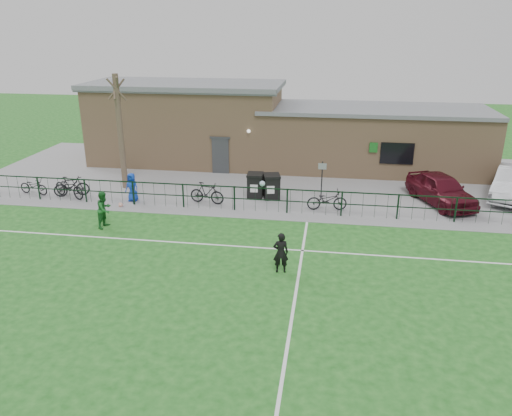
# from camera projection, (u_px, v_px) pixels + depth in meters

# --- Properties ---
(ground) EXTENTS (90.00, 90.00, 0.00)m
(ground) POSITION_uv_depth(u_px,v_px,m) (232.00, 299.00, 16.10)
(ground) COLOR #195619
(ground) RESTS_ON ground
(paving_strip) EXTENTS (34.00, 13.00, 0.02)m
(paving_strip) POSITION_uv_depth(u_px,v_px,m) (279.00, 178.00, 28.60)
(paving_strip) COLOR gray
(paving_strip) RESTS_ON ground
(pitch_line_touch) EXTENTS (28.00, 0.10, 0.01)m
(pitch_line_touch) POSITION_uv_depth(u_px,v_px,m) (265.00, 213.00, 23.32)
(pitch_line_touch) COLOR white
(pitch_line_touch) RESTS_ON ground
(pitch_line_mid) EXTENTS (28.00, 0.10, 0.01)m
(pitch_line_mid) POSITION_uv_depth(u_px,v_px,m) (252.00, 247.00, 19.80)
(pitch_line_mid) COLOR white
(pitch_line_mid) RESTS_ON ground
(pitch_line_perp) EXTENTS (0.10, 16.00, 0.01)m
(pitch_line_perp) POSITION_uv_depth(u_px,v_px,m) (294.00, 304.00, 15.81)
(pitch_line_perp) COLOR white
(pitch_line_perp) RESTS_ON ground
(perimeter_fence) EXTENTS (28.00, 0.10, 1.20)m
(perimeter_fence) POSITION_uv_depth(u_px,v_px,m) (266.00, 200.00, 23.30)
(perimeter_fence) COLOR black
(perimeter_fence) RESTS_ON ground
(bare_tree) EXTENTS (0.30, 0.30, 6.00)m
(bare_tree) POSITION_uv_depth(u_px,v_px,m) (120.00, 133.00, 25.93)
(bare_tree) COLOR #4E3D2F
(bare_tree) RESTS_ON ground
(wheelie_bin_left) EXTENTS (0.79, 0.89, 1.14)m
(wheelie_bin_left) POSITION_uv_depth(u_px,v_px,m) (255.00, 186.00, 25.35)
(wheelie_bin_left) COLOR black
(wheelie_bin_left) RESTS_ON paving_strip
(wheelie_bin_right) EXTENTS (0.95, 1.03, 1.16)m
(wheelie_bin_right) POSITION_uv_depth(u_px,v_px,m) (272.00, 187.00, 25.13)
(wheelie_bin_right) COLOR black
(wheelie_bin_right) RESTS_ON paving_strip
(sign_post) EXTENTS (0.08, 0.08, 2.00)m
(sign_post) POSITION_uv_depth(u_px,v_px,m) (322.00, 181.00, 24.68)
(sign_post) COLOR black
(sign_post) RESTS_ON paving_strip
(car_maroon) EXTENTS (3.30, 4.72, 1.49)m
(car_maroon) POSITION_uv_depth(u_px,v_px,m) (441.00, 189.00, 24.31)
(car_maroon) COLOR #4D0D19
(car_maroon) RESTS_ON paving_strip
(bicycle_a) EXTENTS (1.75, 0.87, 0.88)m
(bicycle_a) POSITION_uv_depth(u_px,v_px,m) (34.00, 186.00, 25.75)
(bicycle_a) COLOR black
(bicycle_a) RESTS_ON paving_strip
(bicycle_b) EXTENTS (1.80, 1.15, 1.05)m
(bicycle_b) POSITION_uv_depth(u_px,v_px,m) (71.00, 186.00, 25.44)
(bicycle_b) COLOR black
(bicycle_b) RESTS_ON paving_strip
(bicycle_c) EXTENTS (2.22, 1.52, 1.10)m
(bicycle_c) POSITION_uv_depth(u_px,v_px,m) (69.00, 187.00, 25.24)
(bicycle_c) COLOR black
(bicycle_c) RESTS_ON paving_strip
(bicycle_d) EXTENTS (1.83, 0.79, 1.07)m
(bicycle_d) POSITION_uv_depth(u_px,v_px,m) (207.00, 193.00, 24.40)
(bicycle_d) COLOR black
(bicycle_d) RESTS_ON paving_strip
(bicycle_e) EXTENTS (1.95, 0.90, 0.99)m
(bicycle_e) POSITION_uv_depth(u_px,v_px,m) (327.00, 200.00, 23.56)
(bicycle_e) COLOR black
(bicycle_e) RESTS_ON paving_strip
(spectator_child) EXTENTS (0.78, 0.59, 1.43)m
(spectator_child) POSITION_uv_depth(u_px,v_px,m) (132.00, 187.00, 24.68)
(spectator_child) COLOR blue
(spectator_child) RESTS_ON paving_strip
(goalkeeper_kick) EXTENTS (1.50, 3.25, 2.46)m
(goalkeeper_kick) POSITION_uv_depth(u_px,v_px,m) (280.00, 250.00, 17.67)
(goalkeeper_kick) COLOR black
(goalkeeper_kick) RESTS_ON ground
(outfield_player) EXTENTS (0.76, 0.89, 1.61)m
(outfield_player) POSITION_uv_depth(u_px,v_px,m) (104.00, 209.00, 21.53)
(outfield_player) COLOR #1C6325
(outfield_player) RESTS_ON ground
(ball_ground) EXTENTS (0.22, 0.22, 0.22)m
(ball_ground) POSITION_uv_depth(u_px,v_px,m) (121.00, 205.00, 24.12)
(ball_ground) COLOR white
(ball_ground) RESTS_ON ground
(clubhouse) EXTENTS (24.25, 5.40, 4.96)m
(clubhouse) POSITION_uv_depth(u_px,v_px,m) (270.00, 129.00, 30.73)
(clubhouse) COLOR tan
(clubhouse) RESTS_ON ground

